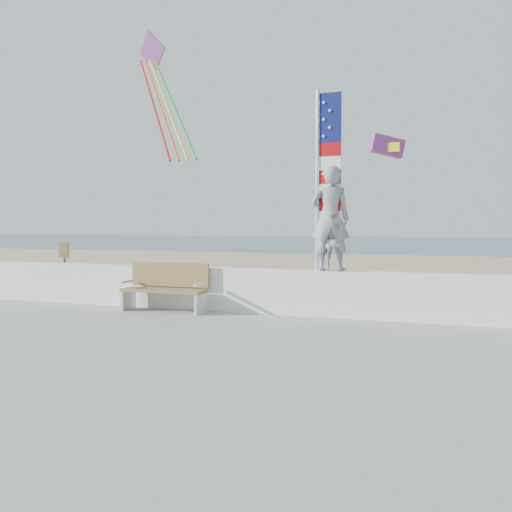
% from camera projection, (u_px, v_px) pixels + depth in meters
% --- Properties ---
extents(ground, '(220.00, 220.00, 0.00)m').
position_uv_depth(ground, '(209.00, 340.00, 9.27)').
color(ground, '#324B64').
rests_on(ground, ground).
extents(sand, '(90.00, 40.00, 0.08)m').
position_uv_depth(sand, '(325.00, 285.00, 17.72)').
color(sand, tan).
rests_on(sand, ground).
extents(boardwalk, '(50.00, 12.40, 0.10)m').
position_uv_depth(boardwalk, '(44.00, 403.00, 5.51)').
color(boardwalk, '#9E9E99').
rests_on(boardwalk, sand).
extents(seawall, '(30.00, 0.35, 0.90)m').
position_uv_depth(seawall, '(250.00, 290.00, 11.12)').
color(seawall, white).
rests_on(seawall, boardwalk).
extents(adult, '(0.83, 0.65, 2.02)m').
position_uv_depth(adult, '(330.00, 219.00, 10.48)').
color(adult, gray).
rests_on(adult, seawall).
extents(child, '(0.59, 0.47, 1.18)m').
position_uv_depth(child, '(332.00, 240.00, 10.49)').
color(child, '#BEBEBE').
rests_on(child, seawall).
extents(bench, '(1.80, 0.57, 1.00)m').
position_uv_depth(bench, '(166.00, 287.00, 11.27)').
color(bench, '#976B42').
rests_on(bench, boardwalk).
extents(flag, '(0.50, 0.08, 3.50)m').
position_uv_depth(flag, '(324.00, 172.00, 10.48)').
color(flag, white).
rests_on(flag, seawall).
extents(parafoil_kite, '(0.92, 0.62, 0.63)m').
position_uv_depth(parafoil_kite, '(388.00, 146.00, 13.96)').
color(parafoil_kite, red).
rests_on(parafoil_kite, ground).
extents(big_kite, '(3.91, 3.52, 4.91)m').
position_uv_depth(big_kite, '(160.00, 88.00, 17.26)').
color(big_kite, red).
rests_on(big_kite, ground).
extents(sign, '(0.32, 0.07, 1.46)m').
position_uv_depth(sign, '(64.00, 264.00, 14.45)').
color(sign, brown).
rests_on(sign, sand).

